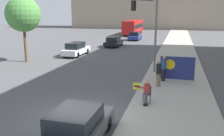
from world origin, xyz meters
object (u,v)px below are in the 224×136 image
Objects in this scene: car_on_road_nearest at (76,49)px; parked_car_curbside at (77,126)px; protest_banner at (177,68)px; city_bus_on_road at (133,26)px; car_on_road_midblock at (114,42)px; seated_protester at (146,91)px; traffic_light_pole at (147,22)px; pedestrian_behind at (164,68)px; street_tree_near_curb at (23,15)px; jogger_on_sidewalk at (159,73)px; car_on_road_distant at (135,36)px.

parked_car_curbside is at bearing -66.97° from car_on_road_nearest.
protest_banner is 0.20× the size of city_bus_on_road.
car_on_road_nearest is at bearing -92.96° from city_bus_on_road.
parked_car_curbside is at bearing -78.35° from car_on_road_midblock.
protest_banner is 0.58× the size of parked_car_curbside.
seated_protester is 0.21× the size of traffic_light_pole.
car_on_road_midblock is (-8.17, 17.55, -0.35)m from pedestrian_behind.
traffic_light_pole is 1.32× the size of car_on_road_midblock.
car_on_road_midblock is (2.24, 8.58, -0.05)m from car_on_road_nearest.
pedestrian_behind is 0.15× the size of city_bus_on_road.
protest_banner is 14.26m from car_on_road_nearest.
street_tree_near_curb reaches higher than car_on_road_nearest.
street_tree_near_curb reaches higher than city_bus_on_road.
traffic_light_pole is (-1.37, 4.38, 3.12)m from jogger_on_sidewalk.
pedestrian_behind is at bearing -161.28° from protest_banner.
car_on_road_distant is 23.95m from street_tree_near_curb.
car_on_road_nearest is (-10.17, 10.32, -0.26)m from jogger_on_sidewalk.
car_on_road_nearest is at bearing -104.65° from car_on_road_midblock.
pedestrian_behind is 0.30× the size of traffic_light_pole.
seated_protester is 0.19× the size of street_tree_near_curb.
car_on_road_midblock is at bearing -77.61° from jogger_on_sidewalk.
protest_banner is at bearing -37.46° from car_on_road_nearest.
car_on_road_nearest is 0.40× the size of city_bus_on_road.
jogger_on_sidewalk is 39.93m from city_bus_on_road.
jogger_on_sidewalk is 15.18m from street_tree_near_curb.
seated_protester is at bearing -34.22° from street_tree_near_curb.
parked_car_curbside is (-2.39, -8.00, -0.31)m from jogger_on_sidewalk.
parked_car_curbside is at bearing -94.71° from traffic_light_pole.
pedestrian_behind reaches higher than protest_banner.
car_on_road_midblock is at bearing 66.82° from street_tree_near_curb.
car_on_road_distant is (-6.04, 31.51, -0.08)m from seated_protester.
traffic_light_pole is (-2.51, 2.73, 3.07)m from protest_banner.
parked_car_curbside is at bearing 63.01° from jogger_on_sidewalk.
protest_banner is at bearing -62.25° from car_on_road_midblock.
seated_protester is 4.73m from pedestrian_behind.
city_bus_on_road is at bearing 104.76° from protest_banner.
seated_protester is at bearing 73.47° from jogger_on_sidewalk.
street_tree_near_curb reaches higher than car_on_road_distant.
pedestrian_behind is 13.75m from car_on_road_nearest.
traffic_light_pole reaches higher than protest_banner.
jogger_on_sidewalk is at bearing -45.41° from car_on_road_nearest.
jogger_on_sidewalk is 0.96× the size of pedestrian_behind.
jogger_on_sidewalk is at bearing -22.61° from street_tree_near_curb.
jogger_on_sidewalk is 0.36× the size of car_on_road_distant.
city_bus_on_road is at bearing 102.00° from car_on_road_distant.
jogger_on_sidewalk is 0.41× the size of parked_car_curbside.
street_tree_near_curb is at bearing -107.75° from car_on_road_distant.
city_bus_on_road reaches higher than seated_protester.
traffic_light_pole is 35.43m from city_bus_on_road.
jogger_on_sidewalk is 8.35m from parked_car_curbside.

